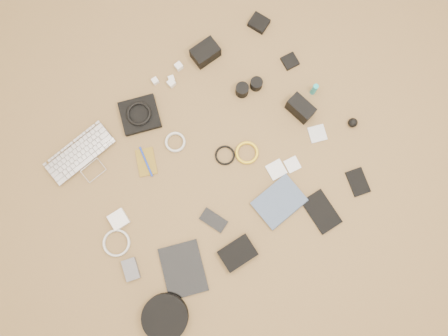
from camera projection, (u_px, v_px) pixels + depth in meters
room_shell at (196, 70)px, 0.82m from camera, size 4.04×4.04×2.58m
laptop at (86, 161)px, 2.05m from camera, size 0.35×0.26×0.03m
headphone_pouch at (140, 115)px, 2.08m from camera, size 0.22×0.22×0.03m
headphones at (139, 114)px, 2.06m from camera, size 0.13×0.13×0.02m
charger_a at (155, 81)px, 2.11m from camera, size 0.03×0.03×0.03m
charger_b at (171, 79)px, 2.11m from camera, size 0.03×0.03×0.03m
charger_c at (179, 66)px, 2.12m from camera, size 0.03×0.03×0.03m
charger_d at (171, 83)px, 2.11m from camera, size 0.04×0.04×0.03m
dslr_camera at (205, 53)px, 2.11m from camera, size 0.13×0.09×0.07m
lens_pouch at (259, 23)px, 2.15m from camera, size 0.11×0.11×0.03m
notebook_olive at (146, 162)px, 2.06m from camera, size 0.13×0.15×0.01m
pen_blue at (146, 162)px, 2.05m from camera, size 0.04×0.15×0.01m
cable_white_a at (175, 142)px, 2.07m from camera, size 0.12×0.12×0.01m
lens_a at (242, 90)px, 2.08m from camera, size 0.07×0.07×0.07m
lens_b at (256, 84)px, 2.09m from camera, size 0.06×0.06×0.05m
card_reader at (290, 61)px, 2.13m from camera, size 0.08×0.08×0.02m
power_brick at (119, 219)px, 2.00m from camera, size 0.08×0.08×0.03m
cable_white_b at (117, 243)px, 2.00m from camera, size 0.16×0.16×0.01m
cable_black at (225, 155)px, 2.06m from camera, size 0.10×0.10×0.01m
cable_yellow at (247, 153)px, 2.06m from camera, size 0.12×0.12×0.01m
flash at (300, 108)px, 2.05m from camera, size 0.09×0.14×0.10m
lens_cleaner at (314, 89)px, 2.07m from camera, size 0.03×0.03×0.09m
battery_charger at (131, 269)px, 1.97m from camera, size 0.09×0.11×0.03m
tablet at (183, 270)px, 1.98m from camera, size 0.25×0.29×0.01m
phone at (214, 220)px, 2.01m from camera, size 0.10×0.14×0.01m
filter_case_left at (276, 170)px, 2.05m from camera, size 0.09×0.09×0.01m
filter_case_mid at (292, 165)px, 2.06m from camera, size 0.07×0.07×0.01m
filter_case_right at (317, 134)px, 2.08m from camera, size 0.10×0.10×0.01m
air_blower at (353, 123)px, 2.07m from camera, size 0.05×0.05×0.05m
headphone_case at (165, 317)px, 1.93m from camera, size 0.24×0.24×0.06m
drive_case at (238, 253)px, 1.98m from camera, size 0.16×0.12×0.04m
paperback at (291, 215)px, 2.01m from camera, size 0.23×0.18×0.02m
notebook_black_a at (321, 212)px, 2.02m from camera, size 0.12×0.19×0.01m
notebook_black_b at (358, 182)px, 2.04m from camera, size 0.11×0.14×0.01m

